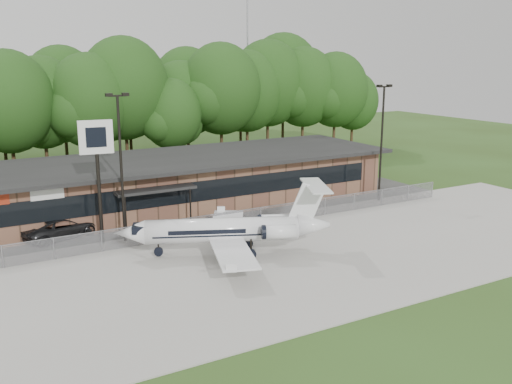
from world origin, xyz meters
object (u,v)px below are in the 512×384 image
business_jet (230,231)px  suv (61,228)px  pole_sign (97,150)px  terminal (156,183)px

business_jet → suv: size_ratio=2.45×
pole_sign → terminal: bearing=54.7°
terminal → pole_sign: size_ratio=4.82×
suv → pole_sign: bearing=-160.1°
terminal → business_jet: size_ratio=3.02×
pole_sign → suv: bearing=135.9°
business_jet → pole_sign: bearing=159.4°
business_jet → suv: 12.72m
suv → business_jet: bearing=-155.1°
business_jet → pole_sign: 10.37m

